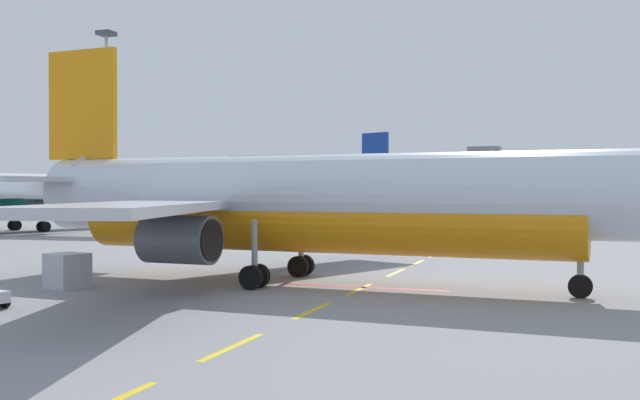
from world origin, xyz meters
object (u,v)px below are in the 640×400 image
Objects in this scene: uld_cargo_container at (67,271)px; apron_light_mast_near at (107,105)px; airliner_mid_left at (459,193)px; airliner_far_right at (40,194)px; airliner_foreground at (306,202)px.

apron_light_mast_near is at bearing 123.45° from uld_cargo_container.
airliner_far_right is (-42.19, -29.74, -0.11)m from airliner_mid_left.
airliner_foreground is at bearing -87.97° from airliner_mid_left.
airliner_mid_left reaches higher than airliner_far_right.
airliner_mid_left is 51.62m from airliner_far_right.
uld_cargo_container is (-9.80, -5.12, -3.15)m from airliner_foreground.
apron_light_mast_near reaches higher than airliner_far_right.
airliner_far_right is 1.53× the size of apron_light_mast_near.
airliner_foreground is 0.99× the size of airliner_far_right.
uld_cargo_container is at bearing -48.75° from airliner_far_right.
airliner_mid_left is 1.01× the size of airliner_far_right.
uld_cargo_container is at bearing -56.55° from apron_light_mast_near.
airliner_far_right is 52.68m from uld_cargo_container.
apron_light_mast_near is at bearing -146.54° from airliner_mid_left.
airliner_far_right is at bearing -134.28° from apron_light_mast_near.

